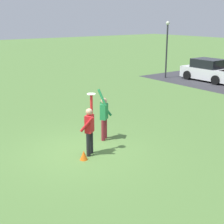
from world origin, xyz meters
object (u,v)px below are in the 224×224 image
person_defender (104,115)px  field_cone_orange (84,155)px  lamppost_by_lot (167,44)px  frisbee_disc (91,94)px  parked_car_white (209,71)px  person_catcher (89,128)px

person_defender → field_cone_orange: (1.17, -1.64, -0.82)m
lamppost_by_lot → field_cone_orange: lamppost_by_lot is taller
frisbee_disc → parked_car_white: bearing=113.7°
person_defender → frisbee_disc: frisbee_disc is taller
lamppost_by_lot → parked_car_white: bearing=33.1°
frisbee_disc → field_cone_orange: (0.38, -0.58, -1.93)m
frisbee_disc → lamppost_by_lot: lamppost_by_lot is taller
frisbee_disc → lamppost_by_lot: bearing=125.5°
person_defender → parked_car_white: person_defender is taller
person_catcher → person_defender: person_catcher is taller
person_defender → field_cone_orange: person_defender is taller
person_catcher → field_cone_orange: person_catcher is taller
person_defender → lamppost_by_lot: (-8.22, 11.55, 1.60)m
person_defender → lamppost_by_lot: size_ratio=0.48×
person_defender → parked_car_white: (-5.52, 13.30, -0.25)m
person_catcher → field_cone_orange: (0.24, -0.40, -0.82)m
frisbee_disc → field_cone_orange: 2.05m
field_cone_orange → parked_car_white: bearing=114.1°
person_catcher → person_defender: 1.55m
person_catcher → person_defender: (-0.93, 1.25, -0.00)m
person_catcher → frisbee_disc: size_ratio=7.26×
person_catcher → lamppost_by_lot: (-9.14, 12.80, 1.60)m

